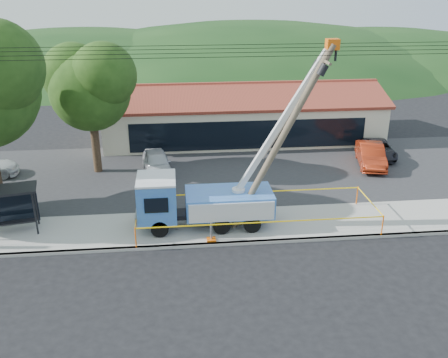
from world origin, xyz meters
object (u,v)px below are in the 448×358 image
car_dark (378,158)px  utility_truck (202,198)px  bus_shelter (12,199)px  car_silver (158,174)px  leaning_pole (285,132)px  car_red (369,167)px

car_dark → utility_truck: bearing=-137.3°
bus_shelter → car_silver: bearing=35.6°
car_silver → car_dark: car_silver is taller
bus_shelter → car_dark: bearing=10.5°
leaning_pole → car_red: leaning_pole is taller
utility_truck → car_silver: 8.66m
utility_truck → bus_shelter: size_ratio=3.59×
bus_shelter → car_silver: size_ratio=0.65×
car_silver → car_dark: bearing=-2.3°
utility_truck → bus_shelter: utility_truck is taller
car_dark → car_red: bearing=-119.3°
leaning_pole → car_silver: leaning_pole is taller
bus_shelter → car_silver: bus_shelter is taller
leaning_pole → car_red: 12.89m
car_silver → car_red: size_ratio=0.93×
utility_truck → bus_shelter: 9.84m
leaning_pole → car_dark: bearing=46.6°
car_silver → utility_truck: bearing=-80.5°
utility_truck → car_silver: size_ratio=2.32×
utility_truck → car_silver: bearing=107.6°
leaning_pole → car_red: (8.22, 8.34, -5.39)m
leaning_pole → bus_shelter: (-14.10, 0.77, -3.42)m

